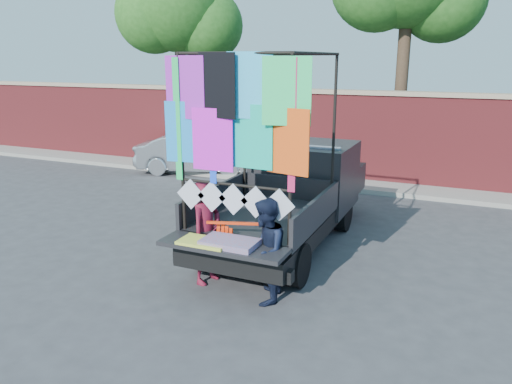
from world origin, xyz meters
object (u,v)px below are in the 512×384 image
at_px(pickup_truck, 296,192).
at_px(woman, 207,233).
at_px(man, 265,251).
at_px(sedan, 198,153).

distance_m(pickup_truck, woman, 2.71).
bearing_deg(woman, man, -93.55).
bearing_deg(pickup_truck, man, -79.07).
distance_m(sedan, man, 8.73).
bearing_deg(man, woman, -116.02).
relative_size(pickup_truck, woman, 3.43).
height_order(woman, man, woman).
bearing_deg(woman, sedan, 40.58).
bearing_deg(sedan, man, -159.51).
relative_size(sedan, woman, 2.29).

